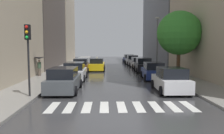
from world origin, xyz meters
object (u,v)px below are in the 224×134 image
at_px(parked_car_left_second, 75,72).
at_px(street_tree_right, 179,33).
at_px(parked_car_right_nearest, 171,81).
at_px(parked_car_right_sixth, 129,59).
at_px(pedestrian_foreground, 39,62).
at_px(taxi_midroad, 97,65).
at_px(parked_car_right_fifth, 132,60).
at_px(parked_car_left_nearest, 64,80).
at_px(traffic_light_left_corner, 28,44).
at_px(parked_car_right_third, 143,65).
at_px(parked_car_right_fourth, 138,63).
at_px(lamp_post_right, 157,40).
at_px(parked_car_right_second, 153,71).
at_px(parked_car_left_third, 81,66).

bearing_deg(parked_car_left_second, street_tree_right, -86.40).
distance_m(parked_car_right_nearest, street_tree_right, 7.98).
height_order(parked_car_left_second, parked_car_right_sixth, parked_car_left_second).
bearing_deg(pedestrian_foreground, taxi_midroad, -53.11).
relative_size(parked_car_right_fifth, pedestrian_foreground, 2.22).
height_order(parked_car_left_nearest, parked_car_left_second, parked_car_left_nearest).
bearing_deg(parked_car_right_sixth, traffic_light_left_corner, 161.13).
bearing_deg(parked_car_right_third, parked_car_right_fourth, 0.37).
xyz_separation_m(parked_car_right_third, lamp_post_right, (1.66, -0.10, 3.16)).
height_order(parked_car_right_second, pedestrian_foreground, pedestrian_foreground).
relative_size(parked_car_right_fourth, street_tree_right, 0.74).
relative_size(parked_car_left_nearest, taxi_midroad, 0.95).
relative_size(parked_car_left_second, parked_car_right_third, 1.01).
distance_m(parked_car_right_fifth, street_tree_right, 17.44).
height_order(parked_car_left_second, parked_car_right_nearest, parked_car_right_nearest).
distance_m(parked_car_left_third, pedestrian_foreground, 6.16).
xyz_separation_m(parked_car_right_sixth, pedestrian_foreground, (-11.33, -21.00, 0.87)).
height_order(parked_car_right_nearest, lamp_post_right, lamp_post_right).
bearing_deg(lamp_post_right, parked_car_right_sixth, 96.25).
relative_size(parked_car_right_fourth, traffic_light_left_corner, 1.11).
height_order(parked_car_left_nearest, parked_car_left_third, parked_car_left_nearest).
relative_size(parked_car_right_second, pedestrian_foreground, 2.15).
bearing_deg(parked_car_left_third, parked_car_right_fifth, -35.82).
relative_size(parked_car_right_third, parked_car_right_fifth, 1.00).
bearing_deg(lamp_post_right, parked_car_right_third, 176.65).
xyz_separation_m(parked_car_left_second, parked_car_left_third, (-0.11, 6.70, 0.00)).
bearing_deg(parked_car_right_sixth, street_tree_right, -175.48).
height_order(parked_car_right_fifth, taxi_midroad, taxi_midroad).
distance_m(parked_car_right_second, parked_car_right_third, 6.48).
relative_size(parked_car_left_third, parked_car_right_fourth, 0.99).
bearing_deg(taxi_midroad, parked_car_left_third, 132.46).
bearing_deg(lamp_post_right, parked_car_left_nearest, -127.25).
distance_m(parked_car_right_nearest, traffic_light_left_corner, 9.65).
relative_size(parked_car_right_nearest, traffic_light_left_corner, 0.96).
height_order(parked_car_left_third, parked_car_right_second, parked_car_left_third).
bearing_deg(parked_car_right_second, parked_car_right_sixth, 1.98).
relative_size(parked_car_left_third, lamp_post_right, 0.72).
bearing_deg(pedestrian_foreground, parked_car_right_third, -79.39).
distance_m(parked_car_left_second, parked_car_right_nearest, 9.49).
relative_size(parked_car_left_third, parked_car_right_third, 1.10).
height_order(parked_car_left_third, street_tree_right, street_tree_right).
height_order(parked_car_right_sixth, lamp_post_right, lamp_post_right).
height_order(parked_car_right_second, parked_car_right_fourth, parked_car_right_second).
distance_m(parked_car_right_second, lamp_post_right, 7.35).
bearing_deg(traffic_light_left_corner, parked_car_left_nearest, 49.94).
bearing_deg(parked_car_right_second, parked_car_right_third, 0.97).
relative_size(parked_car_left_nearest, parked_car_right_fifth, 1.05).
bearing_deg(parked_car_right_fourth, parked_car_right_sixth, 0.75).
relative_size(parked_car_right_sixth, taxi_midroad, 0.89).
distance_m(pedestrian_foreground, lamp_post_right, 14.13).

